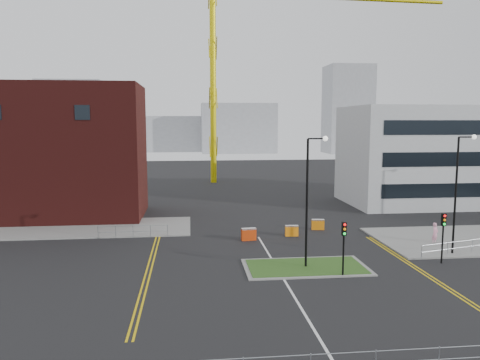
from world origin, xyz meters
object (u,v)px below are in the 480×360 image
object	(u,v)px
tower_crane	(249,31)
pedestrian	(435,233)
traffic_light_island	(344,238)
streetlamp_island	(310,191)

from	to	relation	value
tower_crane	pedestrian	xyz separation A→B (m)	(10.36, -42.09, -23.94)
traffic_light_island	pedestrian	size ratio (longest dim) A/B	2.05
tower_crane	traffic_light_island	xyz separation A→B (m)	(0.03, -49.33, -22.27)
pedestrian	tower_crane	bearing A→B (deg)	73.56
streetlamp_island	traffic_light_island	world-z (taller)	streetlamp_island
tower_crane	pedestrian	distance (m)	49.52
tower_crane	streetlamp_island	bearing A→B (deg)	-92.12
streetlamp_island	traffic_light_island	size ratio (longest dim) A/B	2.52
traffic_light_island	tower_crane	bearing A→B (deg)	90.03
tower_crane	pedestrian	bearing A→B (deg)	-76.17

